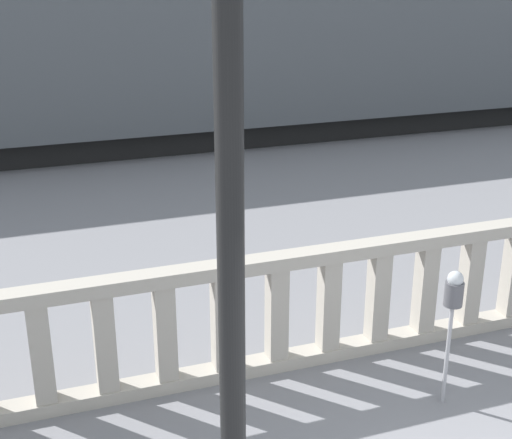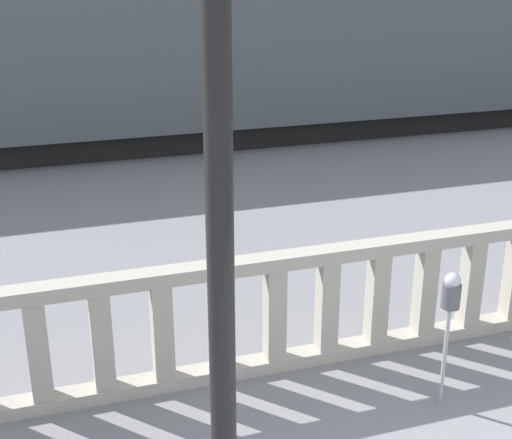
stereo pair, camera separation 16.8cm
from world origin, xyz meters
TOP-DOWN VIEW (x-y plane):
  - balustrade at (0.00, 3.20)m, footprint 12.79×0.24m
  - lamppost at (-1.69, 1.25)m, footprint 0.42×0.42m
  - parking_meter at (0.74, 2.07)m, footprint 0.18×0.18m
  - train_near at (3.64, 13.17)m, footprint 28.04×3.19m

SIDE VIEW (x-z plane):
  - balustrade at x=0.00m, z-range 0.00..1.32m
  - parking_meter at x=0.74m, z-range 0.44..1.86m
  - train_near at x=3.64m, z-range -0.21..4.06m
  - lamppost at x=-1.69m, z-range 0.12..6.97m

